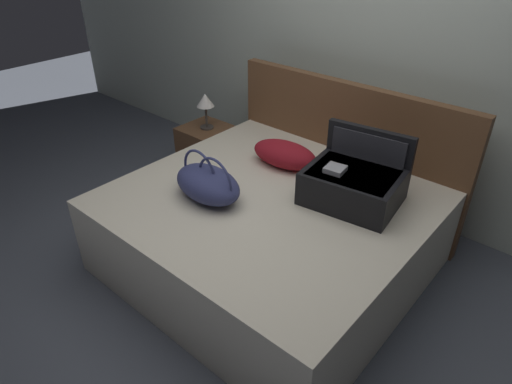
# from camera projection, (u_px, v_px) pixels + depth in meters

# --- Properties ---
(ground_plane) EXTENTS (12.00, 12.00, 0.00)m
(ground_plane) POSITION_uv_depth(u_px,v_px,m) (228.00, 296.00, 2.84)
(ground_plane) COLOR #4C515B
(back_wall) EXTENTS (8.00, 0.10, 2.60)m
(back_wall) POSITION_uv_depth(u_px,v_px,m) (382.00, 38.00, 3.21)
(back_wall) COLOR #B7C1B2
(back_wall) RESTS_ON ground
(bed) EXTENTS (1.85, 1.71, 0.55)m
(bed) POSITION_uv_depth(u_px,v_px,m) (269.00, 232.00, 2.95)
(bed) COLOR beige
(bed) RESTS_ON ground
(headboard) EXTENTS (1.88, 0.08, 1.06)m
(headboard) POSITION_uv_depth(u_px,v_px,m) (344.00, 151.00, 3.39)
(headboard) COLOR brown
(headboard) RESTS_ON ground
(hard_case_large) EXTENTS (0.61, 0.52, 0.41)m
(hard_case_large) POSITION_uv_depth(u_px,v_px,m) (354.00, 182.00, 2.71)
(hard_case_large) COLOR black
(hard_case_large) RESTS_ON bed
(duffel_bag) EXTENTS (0.50, 0.32, 0.31)m
(duffel_bag) POSITION_uv_depth(u_px,v_px,m) (208.00, 183.00, 2.74)
(duffel_bag) COLOR navy
(duffel_bag) RESTS_ON bed
(pillow_near_headboard) EXTENTS (0.51, 0.30, 0.18)m
(pillow_near_headboard) POSITION_uv_depth(u_px,v_px,m) (285.00, 154.00, 3.12)
(pillow_near_headboard) COLOR maroon
(pillow_near_headboard) RESTS_ON bed
(nightstand) EXTENTS (0.44, 0.40, 0.47)m
(nightstand) POSITION_uv_depth(u_px,v_px,m) (208.00, 152.00, 4.03)
(nightstand) COLOR brown
(nightstand) RESTS_ON ground
(table_lamp) EXTENTS (0.15, 0.15, 0.31)m
(table_lamp) POSITION_uv_depth(u_px,v_px,m) (205.00, 103.00, 3.78)
(table_lamp) COLOR #3F3833
(table_lamp) RESTS_ON nightstand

